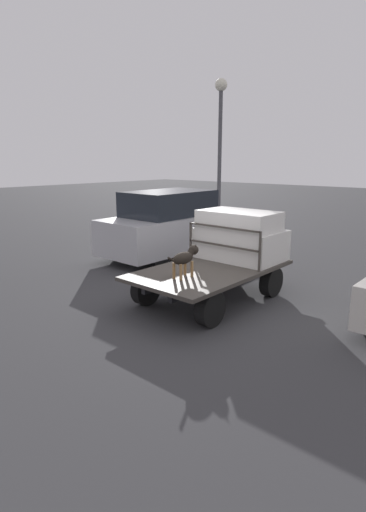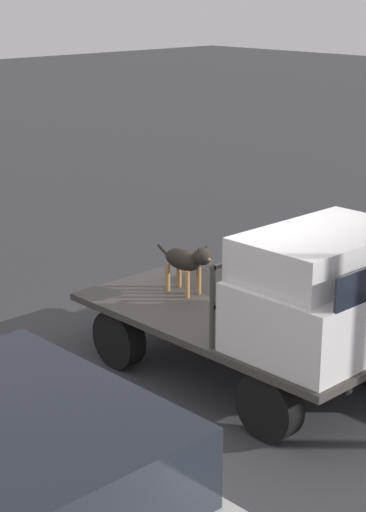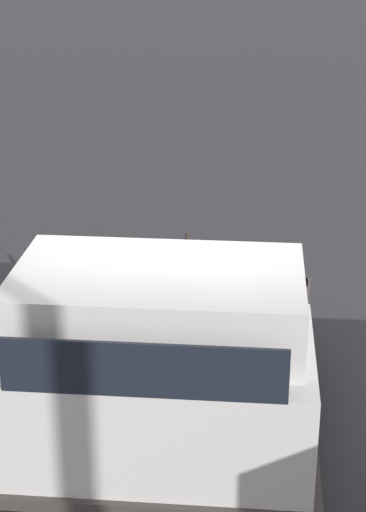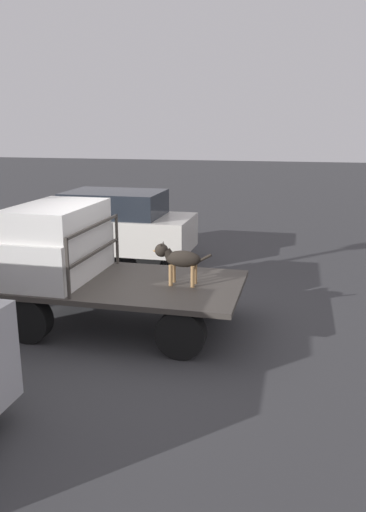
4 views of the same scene
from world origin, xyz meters
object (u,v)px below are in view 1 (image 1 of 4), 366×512
flatbed_truck (211,276)px  parked_pickup_far (173,224)px  dog (186,257)px  light_pole_near (220,128)px

flatbed_truck → parked_pickup_far: (2.71, 3.64, 0.47)m
dog → parked_pickup_far: 5.14m
dog → light_pole_near: (8.00, 5.09, 3.16)m
dog → light_pole_near: bearing=20.1°
light_pole_near → parked_pickup_far: bearing=-162.1°
parked_pickup_far → flatbed_truck: bearing=-134.0°
flatbed_truck → light_pole_near: 9.50m
flatbed_truck → parked_pickup_far: bearing=53.3°
parked_pickup_far → dog: bearing=-141.7°
parked_pickup_far → light_pole_near: (4.40, 1.42, 3.29)m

